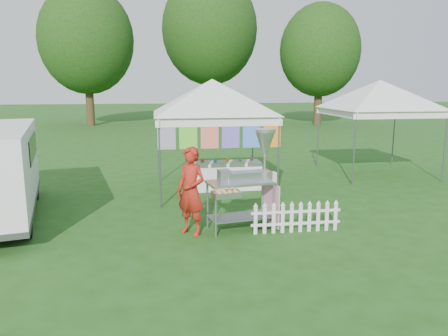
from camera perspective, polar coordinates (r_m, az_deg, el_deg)
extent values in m
plane|color=#224915|center=(8.61, 1.57, -8.52)|extent=(120.00, 120.00, 0.00)
cylinder|color=#59595E|center=(10.23, -8.39, 0.56)|extent=(0.04, 0.04, 2.10)
cylinder|color=#59595E|center=(10.63, 7.10, 0.99)|extent=(0.04, 0.04, 2.10)
cylinder|color=#59595E|center=(13.03, -8.53, 2.77)|extent=(0.04, 0.04, 2.10)
cylinder|color=#59595E|center=(13.35, 3.76, 3.06)|extent=(0.04, 0.04, 2.10)
cube|color=white|center=(10.21, -0.50, 6.04)|extent=(3.00, 0.03, 0.22)
cube|color=white|center=(13.02, -2.35, 7.07)|extent=(3.00, 0.03, 0.22)
pyramid|color=white|center=(11.58, -1.56, 11.56)|extent=(4.24, 4.24, 0.90)
cylinder|color=#59595E|center=(10.21, -0.50, 6.49)|extent=(3.00, 0.03, 0.03)
cube|color=#33C2B6|center=(10.13, -7.53, 4.38)|extent=(0.42, 0.01, 0.70)
cube|color=green|center=(10.16, -4.70, 4.45)|extent=(0.42, 0.01, 0.70)
cube|color=#D01A78|center=(10.21, -1.89, 4.51)|extent=(0.42, 0.01, 0.70)
cube|color=purple|center=(10.28, 0.88, 4.56)|extent=(0.42, 0.01, 0.70)
cube|color=#1A26D1|center=(10.38, 3.62, 4.60)|extent=(0.42, 0.01, 0.70)
cube|color=orange|center=(10.49, 6.29, 4.63)|extent=(0.42, 0.01, 0.70)
cylinder|color=#59595E|center=(12.97, 16.64, 2.39)|extent=(0.04, 0.04, 2.10)
cylinder|color=#59595E|center=(14.42, 26.90, 2.48)|extent=(0.04, 0.04, 2.10)
cylinder|color=#59595E|center=(15.55, 12.17, 3.94)|extent=(0.04, 0.04, 2.10)
cylinder|color=#59595E|center=(16.78, 21.28, 3.94)|extent=(0.04, 0.04, 2.10)
cube|color=white|center=(13.54, 22.33, 6.42)|extent=(3.00, 0.03, 0.22)
cube|color=white|center=(16.04, 17.08, 7.32)|extent=(3.00, 0.03, 0.22)
pyramid|color=white|center=(14.75, 19.73, 10.79)|extent=(4.24, 4.24, 0.90)
cylinder|color=#59595E|center=(13.54, 22.35, 6.76)|extent=(3.00, 0.03, 0.03)
cylinder|color=#332412|center=(32.32, -17.14, 8.83)|extent=(0.56, 0.56, 3.96)
ellipsoid|color=#295718|center=(32.44, -17.54, 15.67)|extent=(6.40, 6.40, 7.36)
cylinder|color=#332412|center=(36.27, -1.83, 10.16)|extent=(0.56, 0.56, 4.84)
ellipsoid|color=#295718|center=(36.52, -1.88, 17.60)|extent=(7.60, 7.60, 8.74)
cylinder|color=#332412|center=(32.13, 12.18, 8.66)|extent=(0.56, 0.56, 3.52)
ellipsoid|color=#295718|center=(32.20, 12.44, 14.79)|extent=(5.60, 5.60, 6.44)
cylinder|color=gray|center=(8.25, -1.07, -5.85)|extent=(0.05, 0.05, 0.97)
cylinder|color=gray|center=(8.68, 6.48, -5.08)|extent=(0.05, 0.05, 0.97)
cylinder|color=gray|center=(8.75, -2.17, -4.87)|extent=(0.05, 0.05, 0.97)
cylinder|color=gray|center=(9.16, 5.02, -4.20)|extent=(0.05, 0.05, 0.97)
cube|color=gray|center=(8.75, 2.12, -6.35)|extent=(1.32, 0.82, 0.02)
cube|color=#B7B7BC|center=(8.57, 2.16, -1.87)|extent=(1.39, 0.86, 0.04)
cube|color=#B7B7BC|center=(8.67, 3.23, -1.04)|extent=(0.95, 0.42, 0.16)
cube|color=gray|center=(8.48, -0.01, -1.02)|extent=(0.25, 0.27, 0.24)
cylinder|color=gray|center=(8.73, 5.36, 1.57)|extent=(0.06, 0.06, 0.97)
cone|color=#B7B7BC|center=(8.69, 5.39, 3.33)|extent=(0.45, 0.45, 0.43)
cylinder|color=#B7B7BC|center=(8.67, 5.42, 4.88)|extent=(0.47, 0.47, 0.06)
cube|color=#B7B7BC|center=(8.08, 0.34, -3.44)|extent=(0.57, 0.41, 0.11)
cube|color=pink|center=(8.94, 6.08, -4.59)|extent=(0.16, 0.80, 0.87)
cube|color=white|center=(8.50, 6.63, -1.14)|extent=(0.04, 0.15, 0.19)
imported|color=#A21E13|center=(8.37, -4.33, -3.03)|extent=(0.73, 0.72, 1.71)
cube|color=black|center=(10.85, -23.68, 2.55)|extent=(0.54, 2.54, 0.52)
cylinder|color=black|center=(9.06, -24.54, -6.41)|extent=(0.33, 0.67, 0.64)
cylinder|color=black|center=(11.98, -23.64, -2.29)|extent=(0.33, 0.67, 0.64)
cube|color=white|center=(8.50, 4.14, -6.83)|extent=(0.07, 0.02, 0.56)
cube|color=white|center=(8.53, 5.32, -6.77)|extent=(0.07, 0.02, 0.56)
cube|color=white|center=(8.58, 6.50, -6.70)|extent=(0.07, 0.02, 0.56)
cube|color=white|center=(8.62, 7.67, -6.63)|extent=(0.07, 0.02, 0.56)
cube|color=white|center=(8.67, 8.82, -6.56)|extent=(0.07, 0.02, 0.56)
cube|color=white|center=(8.73, 9.95, -6.49)|extent=(0.07, 0.02, 0.56)
cube|color=white|center=(8.78, 11.08, -6.41)|extent=(0.07, 0.02, 0.56)
cube|color=white|center=(8.84, 12.18, -6.34)|extent=(0.07, 0.02, 0.56)
cube|color=white|center=(8.91, 13.28, -6.26)|extent=(0.07, 0.02, 0.56)
cube|color=white|center=(8.97, 14.35, -6.18)|extent=(0.07, 0.02, 0.56)
cube|color=white|center=(8.73, 9.37, -7.15)|extent=(1.80, 0.04, 0.05)
cube|color=white|center=(8.66, 9.42, -5.64)|extent=(1.80, 0.04, 0.05)
cube|color=white|center=(12.10, 0.49, -0.96)|extent=(1.80, 0.70, 0.76)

